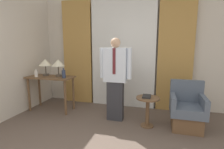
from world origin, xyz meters
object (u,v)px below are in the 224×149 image
Objects in this scene: armchair at (187,111)px; desk at (51,83)px; book at (147,96)px; person at (115,77)px; table_lamp_left at (45,63)px; bottle_by_lamp at (64,74)px; table_lamp_right at (58,64)px; bottle_near_edge at (36,74)px; side_table at (148,107)px.

desk is at bearing 177.44° from armchair.
armchair reaches higher than book.
desk is 1.23× the size of armchair.
table_lamp_left is at bearing 173.89° from person.
desk is 4.86× the size of bottle_by_lamp.
table_lamp_right is 0.33m from bottle_by_lamp.
person reaches higher than desk.
bottle_near_edge is 3.21m from armchair.
bottle_near_edge is 0.10× the size of person.
book is at bearing 151.14° from side_table.
bottle_by_lamp reaches higher than armchair.
person is at bearing 168.33° from side_table.
side_table is at bearing -8.90° from table_lamp_right.
person reaches higher than book.
table_lamp_left is 2.25× the size of bottle_near_edge.
desk is 2.72× the size of table_lamp_left.
table_lamp_right is at bearing 22.89° from bottle_near_edge.
table_lamp_right is at bearing 171.38° from book.
bottle_by_lamp is at bearing -33.53° from table_lamp_right.
bottle_near_edge reaches higher than side_table.
table_lamp_right is (0.34, 0.00, 0.00)m from table_lamp_left.
table_lamp_right reaches higher than book.
desk is 2.19m from book.
bottle_near_edge is at bearing -179.84° from person.
person is (1.72, -0.18, -0.20)m from table_lamp_left.
person reaches higher than bottle_near_edge.
person is 0.71m from book.
desk is at bearing 169.60° from bottle_by_lamp.
table_lamp_left is 1.00× the size of table_lamp_right.
bottle_near_edge is at bearing -157.56° from desk.
table_lamp_left is 0.31m from bottle_near_edge.
desk is 2.90m from armchair.
table_lamp_left is at bearing 156.36° from desk.
table_lamp_right is 2.17m from side_table.
bottle_by_lamp is 1.82m from book.
side_table is at bearing -170.46° from armchair.
armchair is at bearing -3.80° from table_lamp_left.
armchair reaches higher than desk.
bottle_by_lamp reaches higher than side_table.
side_table is 2.44× the size of book.
side_table is (-0.69, -0.12, 0.05)m from armchair.
table_lamp_right is at bearing 175.73° from armchair.
armchair is (1.33, -0.02, -0.56)m from person.
bottle_by_lamp is 1.89m from side_table.
table_lamp_left and table_lamp_right have the same top height.
side_table is at bearing -5.48° from bottle_by_lamp.
person is at bearing -7.58° from table_lamp_right.
table_lamp_left is at bearing 172.35° from side_table.
table_lamp_left is 1.74m from person.
desk is at bearing 173.65° from side_table.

